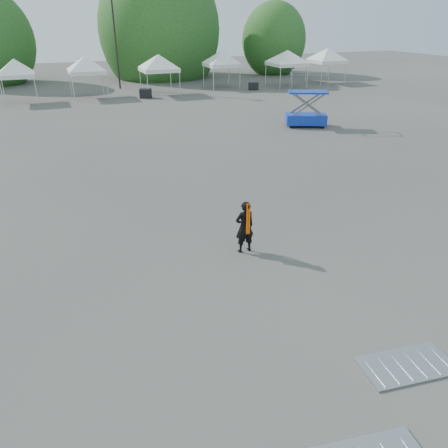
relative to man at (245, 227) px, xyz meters
name	(u,v)px	position (x,y,z in m)	size (l,w,h in m)	color
ground	(209,239)	(-0.70, 1.15, -0.81)	(120.00, 120.00, 0.00)	#474442
light_pole_east	(114,25)	(2.30, 33.15, 4.71)	(0.60, 0.25, 9.80)	black
tree_mid_e	(160,30)	(8.30, 40.15, 4.03)	(5.12, 5.12, 7.79)	#382314
tree_far_e	(274,40)	(21.30, 38.15, 2.82)	(3.84, 3.84, 5.84)	#382314
tent_d	(14,62)	(-6.34, 28.88, 2.25)	(3.75, 3.75, 3.88)	silver
tent_e	(85,59)	(-0.97, 29.28, 2.25)	(4.11, 4.11, 3.88)	silver
tent_f	(158,58)	(4.97, 28.41, 2.25)	(4.24, 4.24, 3.88)	silver
tent_g	(221,54)	(11.41, 29.94, 2.25)	(4.04, 4.04, 3.88)	silver
tent_h	(288,53)	(17.52, 28.29, 2.25)	(4.45, 4.45, 3.88)	silver
tent_extra_8	(328,51)	(22.54, 29.04, 2.25)	(4.30, 4.30, 3.88)	silver
man	(245,227)	(0.00, 0.00, 0.00)	(0.60, 0.40, 1.61)	black
scissor_lift	(307,100)	(10.35, 13.18, 0.80)	(2.76, 2.14, 3.19)	#0D4BA9
barrier_mid	(407,365)	(1.07, -5.60, -0.78)	(2.01, 1.19, 0.06)	#9B9DA2
crate_mid	(146,93)	(3.38, 27.21, -0.43)	(0.97, 0.75, 0.75)	black
crate_east	(253,86)	(13.70, 27.64, -0.48)	(0.85, 0.66, 0.66)	black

